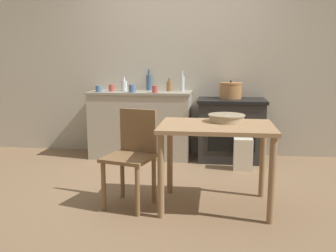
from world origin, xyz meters
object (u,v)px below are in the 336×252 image
object	(u,v)px
bottle_center_left	(182,83)
cup_center	(132,89)
stock_pot	(231,90)
mixing_bowl_large	(227,118)
work_table	(216,138)
chair	(132,154)
bottle_left	(149,82)
stove	(231,129)
bottle_mid_left	(169,86)
cup_center_right	(99,89)
bottle_far_left	(124,86)
cup_mid_right	(155,89)
flour_sack	(243,154)
cup_right	(112,88)

from	to	relation	value
bottle_center_left	cup_center	bearing A→B (deg)	-155.17
stock_pot	mixing_bowl_large	size ratio (longest dim) A/B	0.89
work_table	chair	bearing A→B (deg)	-177.44
mixing_bowl_large	bottle_left	bearing A→B (deg)	121.19
work_table	stock_pot	xyz separation A→B (m)	(0.18, 1.70, 0.28)
stove	stock_pot	world-z (taller)	stock_pot
chair	bottle_mid_left	size ratio (longest dim) A/B	4.98
mixing_bowl_large	cup_center	distance (m)	1.76
work_table	cup_center_right	xyz separation A→B (m)	(-1.53, 1.50, 0.30)
work_table	bottle_left	bearing A→B (deg)	116.78
chair	bottle_mid_left	world-z (taller)	bottle_mid_left
stock_pot	cup_center_right	xyz separation A→B (m)	(-1.71, -0.20, 0.02)
stove	bottle_far_left	xyz separation A→B (m)	(-1.43, 0.04, 0.56)
cup_mid_right	bottle_center_left	bearing A→B (deg)	43.87
work_table	flour_sack	world-z (taller)	work_table
flour_sack	bottle_left	bearing A→B (deg)	152.51
cup_center_right	cup_mid_right	bearing A→B (deg)	-3.68
bottle_far_left	bottle_center_left	size ratio (longest dim) A/B	0.70
chair	bottle_left	size ratio (longest dim) A/B	3.07
bottle_far_left	cup_mid_right	bearing A→B (deg)	-26.28
bottle_far_left	cup_center_right	distance (m)	0.34
stove	flour_sack	world-z (taller)	stove
bottle_left	cup_center_right	size ratio (longest dim) A/B	3.41
chair	work_table	bearing A→B (deg)	17.78
stock_pot	work_table	bearing A→B (deg)	-95.92
chair	stock_pot	world-z (taller)	stock_pot
flour_sack	cup_center_right	distance (m)	2.02
stove	cup_right	world-z (taller)	cup_right
bottle_center_left	cup_right	bearing A→B (deg)	-170.71
bottle_mid_left	bottle_center_left	distance (m)	0.17
flour_sack	bottle_far_left	distance (m)	1.81
mixing_bowl_large	bottle_center_left	bearing A→B (deg)	108.99
bottle_far_left	bottle_left	world-z (taller)	bottle_left
flour_sack	bottle_far_left	xyz separation A→B (m)	(-1.56, 0.49, 0.77)
stock_pot	cup_center	size ratio (longest dim) A/B	3.02
work_table	stock_pot	bearing A→B (deg)	84.08
flour_sack	bottle_center_left	distance (m)	1.26
chair	cup_center_right	bearing A→B (deg)	132.40
chair	bottle_center_left	size ratio (longest dim) A/B	3.21
work_table	cup_right	bearing A→B (deg)	130.81
flour_sack	cup_right	xyz separation A→B (m)	(-1.71, 0.42, 0.74)
chair	cup_right	distance (m)	1.82
stove	cup_center_right	bearing A→B (deg)	-175.60
stock_pot	bottle_far_left	world-z (taller)	bottle_far_left
flour_sack	mixing_bowl_large	bearing A→B (deg)	-102.97
cup_center	cup_center_right	size ratio (longest dim) A/B	1.19
stove	bottle_left	bearing A→B (deg)	169.81
stock_pot	cup_center	bearing A→B (deg)	-169.49
cup_center	mixing_bowl_large	bearing A→B (deg)	-48.40
mixing_bowl_large	bottle_left	distance (m)	1.97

